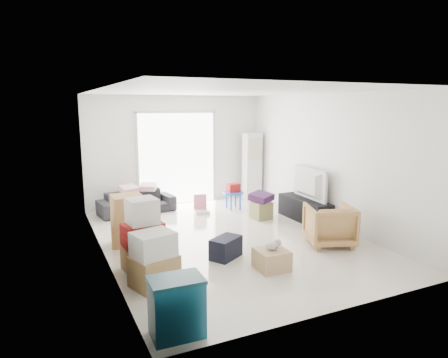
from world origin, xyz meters
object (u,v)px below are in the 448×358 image
tv_console (304,209)px  ottoman (261,210)px  storage_bins (177,307)px  armchair (330,223)px  television (305,195)px  sofa (137,199)px  kids_table (233,191)px  ac_tower (252,166)px  wood_crate (272,259)px

tv_console → ottoman: 0.94m
tv_console → storage_bins: size_ratio=2.16×
armchair → television: bearing=-89.1°
tv_console → storage_bins: storage_bins is taller
sofa → kids_table: bearing=-23.1°
kids_table → storage_bins: bearing=-122.7°
ac_tower → television: bearing=-88.7°
ac_tower → ottoman: 2.04m
television → ac_tower: bearing=4.2°
wood_crate → storage_bins: bearing=-149.6°
ac_tower → storage_bins: 6.59m
ac_tower → ottoman: (-0.74, -1.77, -0.68)m
ac_tower → tv_console: (0.05, -2.27, -0.64)m
television → storage_bins: (-3.90, -3.05, -0.22)m
television → kids_table: television is taller
armchair → storage_bins: size_ratio=1.22×
ac_tower → ottoman: bearing=-112.7°
television → wood_crate: 2.85m
tv_console → television: size_ratio=1.23×
ac_tower → wood_crate: (-1.98, -4.23, -0.72)m
sofa → armchair: armchair is taller
ac_tower → storage_bins: size_ratio=2.66×
storage_bins → kids_table: (2.93, 4.57, 0.11)m
ottoman → kids_table: (-0.17, 1.03, 0.25)m
ottoman → armchair: bearing=-82.2°
wood_crate → tv_console: bearing=43.9°
storage_bins → wood_crate: storage_bins is taller
ac_tower → armchair: ac_tower is taller
kids_table → ac_tower: bearing=39.3°
storage_bins → television: bearing=38.1°
sofa → ottoman: (2.36, -1.62, -0.14)m
kids_table → tv_console: bearing=-57.6°
sofa → wood_crate: bearing=-82.4°
armchair → tv_console: bearing=-89.1°
storage_bins → kids_table: 5.44m
tv_console → ottoman: size_ratio=3.72×
tv_console → armchair: size_ratio=1.78×
kids_table → ottoman: bearing=-80.4°
ac_tower → tv_console: ac_tower is taller
sofa → kids_table: size_ratio=2.78×
tv_console → ottoman: tv_console is taller
tv_console → television: bearing=0.0°
tv_console → television: (0.00, 0.00, 0.31)m
tv_console → ac_tower: bearing=91.3°
television → armchair: armchair is taller
sofa → ottoman: sofa is taller
storage_bins → ottoman: size_ratio=1.72×
television → sofa: sofa is taller
sofa → wood_crate: size_ratio=3.73×
tv_console → sofa: size_ratio=0.83×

